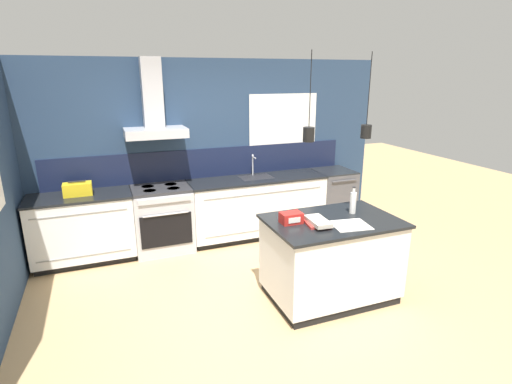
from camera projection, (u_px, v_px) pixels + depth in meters
name	position (u px, v px, depth m)	size (l,w,h in m)	color
ground_plane	(254.00, 299.00, 4.41)	(16.00, 16.00, 0.00)	tan
wall_back	(203.00, 148.00, 5.80)	(5.60, 2.37, 2.60)	navy
counter_run_left	(83.00, 228.00, 5.19)	(1.27, 0.64, 0.91)	black
counter_run_sink	(257.00, 206.00, 6.03)	(2.05, 0.64, 1.23)	black
oven_range	(163.00, 219.00, 5.54)	(0.78, 0.66, 0.91)	#B5B5BA
dishwasher	(332.00, 197.00, 6.49)	(0.58, 0.65, 0.91)	#4C4C51
kitchen_island	(331.00, 258.00, 4.34)	(1.38, 0.93, 0.91)	black
bottle_on_island	(353.00, 202.00, 4.38)	(0.07, 0.07, 0.30)	silver
book_stack	(318.00, 222.00, 4.05)	(0.26, 0.34, 0.07)	#B2332D
red_supply_box	(291.00, 218.00, 4.10)	(0.22, 0.16, 0.11)	red
paper_pile	(350.00, 225.00, 4.05)	(0.41, 0.37, 0.01)	silver
yellow_toolbox	(78.00, 189.00, 5.03)	(0.34, 0.18, 0.19)	gold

